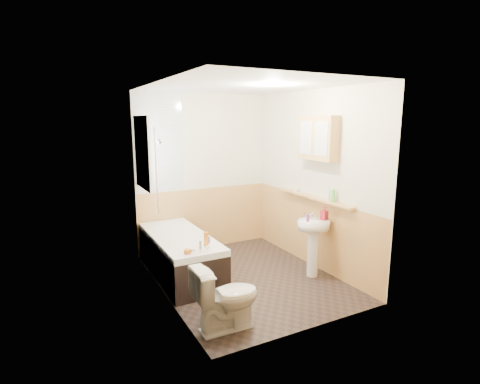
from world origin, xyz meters
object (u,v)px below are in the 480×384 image
bathtub (180,254)px  toilet (226,297)px  sink (313,236)px  pine_shelf (313,198)px  medicine_cabinet (318,138)px

bathtub → toilet: size_ratio=2.50×
bathtub → sink: bearing=-29.3°
sink → pine_shelf: size_ratio=0.58×
bathtub → sink: size_ratio=1.92×
pine_shelf → bathtub: bearing=161.2°
sink → pine_shelf: pine_shelf is taller
toilet → medicine_cabinet: medicine_cabinet is taller
bathtub → pine_shelf: pine_shelf is taller
sink → medicine_cabinet: 1.31m
bathtub → pine_shelf: 2.01m
bathtub → sink: 1.82m
sink → toilet: bearing=-170.8°
toilet → medicine_cabinet: size_ratio=1.04×
toilet → pine_shelf: size_ratio=0.45×
toilet → sink: (1.60, 0.64, 0.23)m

